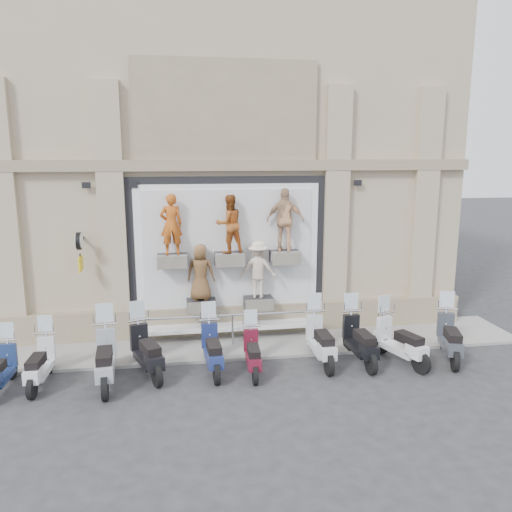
% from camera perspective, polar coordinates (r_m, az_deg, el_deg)
% --- Properties ---
extents(ground, '(90.00, 90.00, 0.00)m').
position_cam_1_polar(ground, '(11.98, -1.60, -13.84)').
color(ground, '#2B2B2D').
rests_on(ground, ground).
extents(sidewalk, '(16.00, 2.20, 0.08)m').
position_cam_1_polar(sidewalk, '(13.88, -2.73, -10.01)').
color(sidewalk, '#999690').
rests_on(sidewalk, ground).
extents(building, '(14.00, 8.60, 12.00)m').
position_cam_1_polar(building, '(17.82, -4.69, 14.27)').
color(building, tan).
rests_on(building, ground).
extents(shop_vitrine, '(5.60, 0.85, 4.30)m').
position_cam_1_polar(shop_vitrine, '(13.85, -2.68, 0.08)').
color(shop_vitrine, black).
rests_on(shop_vitrine, ground).
extents(guard_rail, '(5.06, 0.10, 0.93)m').
position_cam_1_polar(guard_rail, '(13.64, -2.70, -8.51)').
color(guard_rail, '#9EA0A5').
rests_on(guard_rail, ground).
extents(clock_sign_bracket, '(0.10, 0.80, 1.02)m').
position_cam_1_polar(clock_sign_bracket, '(13.65, -19.51, 1.02)').
color(clock_sign_bracket, black).
rests_on(clock_sign_bracket, ground).
extents(scooter_b, '(0.59, 1.82, 1.46)m').
position_cam_1_polar(scooter_b, '(12.39, -23.52, -10.30)').
color(scooter_b, silver).
rests_on(scooter_b, ground).
extents(scooter_c, '(0.80, 2.16, 1.71)m').
position_cam_1_polar(scooter_c, '(11.88, -16.90, -10.09)').
color(scooter_c, gray).
rests_on(scooter_c, ground).
extents(scooter_d, '(1.25, 2.11, 1.65)m').
position_cam_1_polar(scooter_d, '(12.15, -12.44, -9.53)').
color(scooter_d, black).
rests_on(scooter_d, ground).
extents(scooter_e, '(0.67, 1.95, 1.56)m').
position_cam_1_polar(scooter_e, '(12.10, -5.02, -9.61)').
color(scooter_e, navy).
rests_on(scooter_e, ground).
extents(scooter_f, '(0.60, 1.74, 1.39)m').
position_cam_1_polar(scooter_f, '(12.01, -0.38, -10.15)').
color(scooter_f, '#520E1E').
rests_on(scooter_f, ground).
extents(scooter_g, '(0.59, 2.01, 1.63)m').
position_cam_1_polar(scooter_g, '(12.62, 7.43, -8.59)').
color(scooter_g, '#B2B5B9').
rests_on(scooter_g, ground).
extents(scooter_h, '(0.65, 2.02, 1.63)m').
position_cam_1_polar(scooter_h, '(12.82, 11.81, -8.43)').
color(scooter_h, black).
rests_on(scooter_h, ground).
extents(scooter_i, '(1.18, 2.04, 1.59)m').
position_cam_1_polar(scooter_i, '(13.02, 16.22, -8.42)').
color(scooter_i, silver).
rests_on(scooter_i, ground).
extents(scooter_j, '(1.18, 2.07, 1.62)m').
position_cam_1_polar(scooter_j, '(13.64, 21.34, -7.78)').
color(scooter_j, '#31343C').
rests_on(scooter_j, ground).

